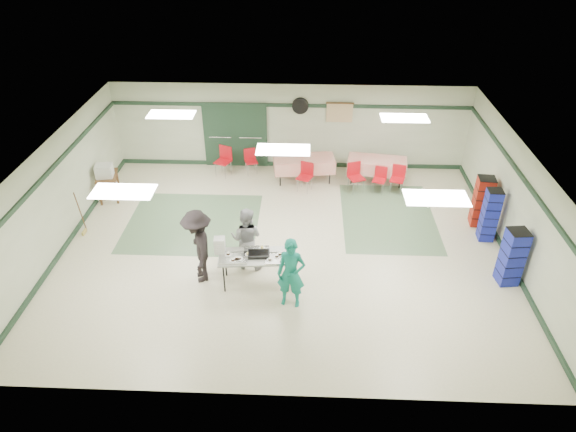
{
  "coord_description": "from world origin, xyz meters",
  "views": [
    {
      "loc": [
        0.53,
        -10.46,
        7.62
      ],
      "look_at": [
        0.12,
        -0.3,
        1.11
      ],
      "focal_mm": 32.0,
      "sensor_mm": 36.0,
      "label": 1
    }
  ],
  "objects_px": {
    "volunteer_teal": "(291,274)",
    "printer_table": "(107,179)",
    "serving_table": "(258,257)",
    "chair_c": "(398,176)",
    "volunteer_dark": "(198,246)",
    "crate_stack_blue_a": "(490,215)",
    "chair_d": "(306,174)",
    "crate_stack_blue_b": "(512,257)",
    "chair_loose_b": "(224,158)",
    "chair_loose_a": "(250,158)",
    "chair_a": "(380,177)",
    "dining_table_a": "(377,165)",
    "office_printer": "(104,171)",
    "crate_stack_red": "(482,202)",
    "volunteer_grey": "(246,238)",
    "broom": "(80,212)",
    "chair_b": "(355,174)",
    "dining_table_b": "(304,164)"
  },
  "relations": [
    {
      "from": "volunteer_teal",
      "to": "printer_table",
      "type": "height_order",
      "value": "volunteer_teal"
    },
    {
      "from": "volunteer_dark",
      "to": "crate_stack_blue_a",
      "type": "xyz_separation_m",
      "value": [
        6.99,
        1.87,
        -0.19
      ]
    },
    {
      "from": "crate_stack_red",
      "to": "chair_a",
      "type": "bearing_deg",
      "value": 145.62
    },
    {
      "from": "dining_table_b",
      "to": "chair_loose_a",
      "type": "relative_size",
      "value": 2.41
    },
    {
      "from": "volunteer_dark",
      "to": "broom",
      "type": "xyz_separation_m",
      "value": [
        -3.39,
        1.72,
        -0.26
      ]
    },
    {
      "from": "chair_loose_a",
      "to": "crate_stack_blue_b",
      "type": "relative_size",
      "value": 0.56
    },
    {
      "from": "chair_a",
      "to": "chair_b",
      "type": "distance_m",
      "value": 0.74
    },
    {
      "from": "chair_loose_a",
      "to": "office_printer",
      "type": "bearing_deg",
      "value": -172.97
    },
    {
      "from": "dining_table_b",
      "to": "crate_stack_blue_b",
      "type": "height_order",
      "value": "crate_stack_blue_b"
    },
    {
      "from": "volunteer_teal",
      "to": "printer_table",
      "type": "distance_m",
      "value": 6.9
    },
    {
      "from": "chair_d",
      "to": "crate_stack_blue_b",
      "type": "height_order",
      "value": "crate_stack_blue_b"
    },
    {
      "from": "chair_d",
      "to": "serving_table",
      "type": "bearing_deg",
      "value": -80.25
    },
    {
      "from": "volunteer_grey",
      "to": "chair_loose_a",
      "type": "height_order",
      "value": "volunteer_grey"
    },
    {
      "from": "volunteer_grey",
      "to": "chair_loose_a",
      "type": "relative_size",
      "value": 2.0
    },
    {
      "from": "chair_d",
      "to": "crate_stack_blue_b",
      "type": "bearing_deg",
      "value": -18.45
    },
    {
      "from": "volunteer_grey",
      "to": "crate_stack_blue_b",
      "type": "bearing_deg",
      "value": -173.76
    },
    {
      "from": "serving_table",
      "to": "broom",
      "type": "distance_m",
      "value": 5.06
    },
    {
      "from": "chair_loose_a",
      "to": "volunteer_teal",
      "type": "bearing_deg",
      "value": -94.46
    },
    {
      "from": "chair_a",
      "to": "crate_stack_blue_a",
      "type": "height_order",
      "value": "crate_stack_blue_a"
    },
    {
      "from": "volunteer_dark",
      "to": "chair_b",
      "type": "bearing_deg",
      "value": 122.35
    },
    {
      "from": "chair_d",
      "to": "office_printer",
      "type": "bearing_deg",
      "value": -148.89
    },
    {
      "from": "volunteer_dark",
      "to": "office_printer",
      "type": "bearing_deg",
      "value": -151.99
    },
    {
      "from": "chair_c",
      "to": "volunteer_teal",
      "type": "bearing_deg",
      "value": -103.25
    },
    {
      "from": "office_printer",
      "to": "chair_c",
      "type": "bearing_deg",
      "value": -4.47
    },
    {
      "from": "chair_a",
      "to": "crate_stack_red",
      "type": "distance_m",
      "value": 2.98
    },
    {
      "from": "serving_table",
      "to": "office_printer",
      "type": "height_order",
      "value": "office_printer"
    },
    {
      "from": "volunteer_dark",
      "to": "chair_d",
      "type": "height_order",
      "value": "volunteer_dark"
    },
    {
      "from": "chair_a",
      "to": "printer_table",
      "type": "height_order",
      "value": "chair_a"
    },
    {
      "from": "volunteer_grey",
      "to": "chair_b",
      "type": "distance_m",
      "value": 4.66
    },
    {
      "from": "crate_stack_blue_a",
      "to": "chair_a",
      "type": "bearing_deg",
      "value": 136.02
    },
    {
      "from": "serving_table",
      "to": "chair_d",
      "type": "xyz_separation_m",
      "value": [
        1.02,
        4.35,
        -0.18
      ]
    },
    {
      "from": "dining_table_a",
      "to": "office_printer",
      "type": "distance_m",
      "value": 7.93
    },
    {
      "from": "dining_table_a",
      "to": "dining_table_b",
      "type": "bearing_deg",
      "value": -171.77
    },
    {
      "from": "chair_a",
      "to": "crate_stack_blue_a",
      "type": "distance_m",
      "value": 3.42
    },
    {
      "from": "volunteer_teal",
      "to": "chair_loose_b",
      "type": "height_order",
      "value": "volunteer_teal"
    },
    {
      "from": "chair_loose_b",
      "to": "broom",
      "type": "relative_size",
      "value": 0.75
    },
    {
      "from": "dining_table_a",
      "to": "crate_stack_red",
      "type": "bearing_deg",
      "value": -33.93
    },
    {
      "from": "chair_c",
      "to": "serving_table",
      "type": "bearing_deg",
      "value": -113.34
    },
    {
      "from": "chair_a",
      "to": "dining_table_a",
      "type": "bearing_deg",
      "value": 112.91
    },
    {
      "from": "chair_loose_b",
      "to": "printer_table",
      "type": "relative_size",
      "value": 0.95
    },
    {
      "from": "broom",
      "to": "crate_stack_blue_b",
      "type": "bearing_deg",
      "value": -8.15
    },
    {
      "from": "chair_a",
      "to": "printer_table",
      "type": "relative_size",
      "value": 0.79
    },
    {
      "from": "chair_d",
      "to": "chair_a",
      "type": "bearing_deg",
      "value": 22.82
    },
    {
      "from": "chair_b",
      "to": "broom",
      "type": "relative_size",
      "value": 0.72
    },
    {
      "from": "serving_table",
      "to": "chair_c",
      "type": "xyz_separation_m",
      "value": [
        3.72,
        4.35,
        -0.2
      ]
    },
    {
      "from": "chair_d",
      "to": "crate_stack_red",
      "type": "distance_m",
      "value": 4.94
    },
    {
      "from": "dining_table_a",
      "to": "chair_loose_a",
      "type": "bearing_deg",
      "value": -178.69
    },
    {
      "from": "chair_loose_b",
      "to": "crate_stack_blue_a",
      "type": "height_order",
      "value": "crate_stack_blue_a"
    },
    {
      "from": "chair_d",
      "to": "chair_loose_a",
      "type": "bearing_deg",
      "value": 172.12
    },
    {
      "from": "crate_stack_red",
      "to": "chair_c",
      "type": "bearing_deg",
      "value": 138.95
    }
  ]
}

